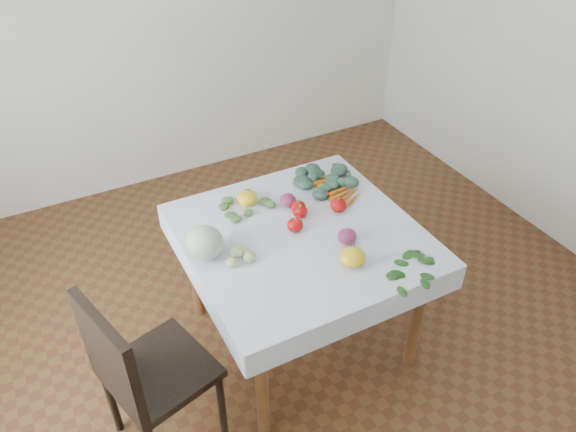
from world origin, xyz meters
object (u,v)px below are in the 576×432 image
table (301,249)px  carrot_bunch (340,187)px  cabbage (204,243)px  chair (139,370)px  heirloom_back (247,198)px

table → carrot_bunch: carrot_bunch is taller
cabbage → table: bearing=-7.4°
table → chair: bearing=-164.5°
cabbage → heirloom_back: bearing=39.9°
heirloom_back → cabbage: bearing=-140.1°
table → cabbage: (-0.48, 0.06, 0.18)m
heirloom_back → carrot_bunch: bearing=-12.7°
heirloom_back → carrot_bunch: (0.51, -0.11, -0.02)m
table → heirloom_back: size_ratio=9.17×
chair → cabbage: 0.62m
cabbage → heirloom_back: cabbage is taller
cabbage → heirloom_back: size_ratio=1.63×
table → cabbage: cabbage is taller
chair → heirloom_back: (0.79, 0.61, 0.25)m
chair → carrot_bunch: size_ratio=2.70×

